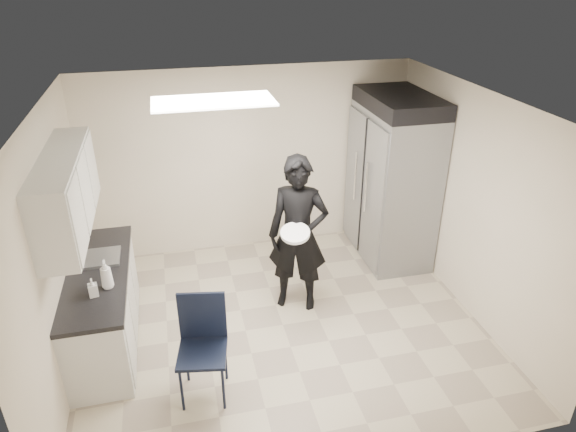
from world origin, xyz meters
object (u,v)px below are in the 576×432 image
object	(u,v)px
commercial_fridge	(392,186)
folding_chair	(202,353)
lower_counter	(104,309)
man_tuxedo	(298,235)

from	to	relation	value
commercial_fridge	folding_chair	size ratio (longest dim) A/B	2.06
lower_counter	commercial_fridge	xyz separation A→B (m)	(3.78, 1.07, 0.62)
lower_counter	folding_chair	world-z (taller)	folding_chair
commercial_fridge	folding_chair	world-z (taller)	commercial_fridge
lower_counter	folding_chair	xyz separation A→B (m)	(0.98, -1.05, 0.08)
commercial_fridge	folding_chair	bearing A→B (deg)	-142.80
lower_counter	commercial_fridge	world-z (taller)	commercial_fridge
man_tuxedo	commercial_fridge	bearing A→B (deg)	51.80
folding_chair	lower_counter	bearing A→B (deg)	143.28
commercial_fridge	folding_chair	distance (m)	3.56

